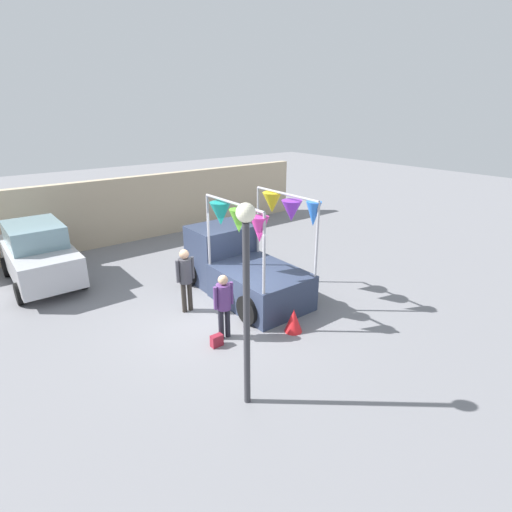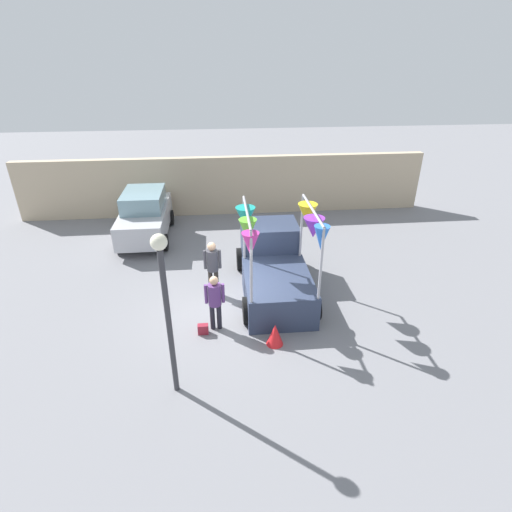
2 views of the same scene
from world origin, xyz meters
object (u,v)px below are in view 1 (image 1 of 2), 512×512
(handbag, at_px, (217,341))
(folded_kite_bundle_crimson, at_px, (294,320))
(vendor_truck, at_px, (240,263))
(parked_car, at_px, (39,254))
(person_vendor, at_px, (185,274))
(person_customer, at_px, (224,301))
(street_lamp, at_px, (246,280))

(handbag, distance_m, folded_kite_bundle_crimson, 1.94)
(vendor_truck, bearing_deg, folded_kite_bundle_crimson, -96.71)
(parked_car, distance_m, person_vendor, 5.24)
(person_customer, relative_size, folded_kite_bundle_crimson, 2.70)
(handbag, bearing_deg, folded_kite_bundle_crimson, -18.21)
(vendor_truck, height_order, handbag, vendor_truck)
(parked_car, xyz_separation_m, person_vendor, (2.65, -4.51, 0.13))
(parked_car, distance_m, folded_kite_bundle_crimson, 8.23)
(person_customer, height_order, street_lamp, street_lamp)
(parked_car, height_order, person_vendor, parked_car)
(vendor_truck, bearing_deg, person_customer, -133.73)
(folded_kite_bundle_crimson, bearing_deg, person_vendor, 121.28)
(parked_car, bearing_deg, person_vendor, -59.55)
(person_customer, height_order, person_vendor, person_vendor)
(street_lamp, distance_m, folded_kite_bundle_crimson, 3.50)
(parked_car, bearing_deg, vendor_truck, -44.01)
(vendor_truck, distance_m, parked_car, 6.27)
(vendor_truck, xyz_separation_m, person_customer, (-1.81, -1.89, 0.07))
(handbag, bearing_deg, parked_car, 110.07)
(street_lamp, bearing_deg, person_vendor, 77.54)
(handbag, xyz_separation_m, folded_kite_bundle_crimson, (1.84, -0.61, 0.16))
(vendor_truck, height_order, person_customer, vendor_truck)
(street_lamp, bearing_deg, vendor_truck, 55.97)
(handbag, bearing_deg, vendor_truck, 44.08)
(vendor_truck, height_order, person_vendor, vendor_truck)
(street_lamp, xyz_separation_m, folded_kite_bundle_crimson, (2.39, 1.32, -2.19))
(vendor_truck, xyz_separation_m, street_lamp, (-2.71, -4.01, 1.59))
(vendor_truck, xyz_separation_m, folded_kite_bundle_crimson, (-0.32, -2.69, -0.60))
(handbag, height_order, folded_kite_bundle_crimson, folded_kite_bundle_crimson)
(street_lamp, bearing_deg, parked_car, 102.16)
(vendor_truck, distance_m, folded_kite_bundle_crimson, 2.78)
(person_vendor, xyz_separation_m, handbag, (-0.30, -1.93, -0.93))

